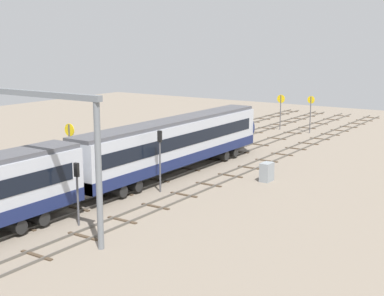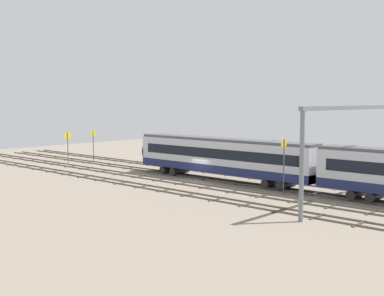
{
  "view_description": "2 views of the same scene",
  "coord_description": "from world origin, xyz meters",
  "views": [
    {
      "loc": [
        -40.61,
        -29.59,
        11.82
      ],
      "look_at": [
        1.01,
        -1.9,
        1.82
      ],
      "focal_mm": 51.19,
      "sensor_mm": 36.0,
      "label": 1
    },
    {
      "loc": [
        -38.13,
        42.07,
        9.22
      ],
      "look_at": [
        2.76,
        -2.34,
        3.51
      ],
      "focal_mm": 46.71,
      "sensor_mm": 36.0,
      "label": 2
    }
  ],
  "objects": [
    {
      "name": "speed_sign_far_trackside",
      "position": [
        25.41,
        0.33,
        3.14
      ],
      "size": [
        0.14,
        1.08,
        4.62
      ],
      "color": "#4C4C51",
      "rests_on": "ground"
    },
    {
      "name": "signal_light_trackside_approach",
      "position": [
        -7.46,
        -4.55,
        3.18
      ],
      "size": [
        0.31,
        0.32,
        4.89
      ],
      "color": "#4C4C51",
      "rests_on": "ground"
    },
    {
      "name": "track_near_foreground",
      "position": [
        -0.0,
        -6.61,
        0.07
      ],
      "size": [
        90.15,
        2.4,
        0.16
      ],
      "color": "#59544C",
      "rests_on": "ground"
    },
    {
      "name": "track_with_train",
      "position": [
        0.0,
        -2.2,
        0.07
      ],
      "size": [
        90.15,
        2.4,
        0.16
      ],
      "color": "#59544C",
      "rests_on": "ground"
    },
    {
      "name": "signal_light_trackside_departure",
      "position": [
        -16.68,
        -4.91,
        2.73
      ],
      "size": [
        0.31,
        0.32,
        4.14
      ],
      "color": "#4C4C51",
      "rests_on": "ground"
    },
    {
      "name": "speed_sign_near_foreground",
      "position": [
        -12.02,
        0.51,
        3.64
      ],
      "size": [
        0.14,
        0.97,
        5.58
      ],
      "color": "#4C4C51",
      "rests_on": "ground"
    },
    {
      "name": "track_second_far",
      "position": [
        0.0,
        6.61,
        0.07
      ],
      "size": [
        90.15,
        2.4,
        0.16
      ],
      "color": "#59544C",
      "rests_on": "ground"
    },
    {
      "name": "speed_sign_mid_trackside",
      "position": [
        25.01,
        -3.98,
        3.12
      ],
      "size": [
        0.14,
        0.95,
        4.73
      ],
      "color": "#4C4C51",
      "rests_on": "ground"
    },
    {
      "name": "train",
      "position": [
        -13.86,
        -2.2,
        2.66
      ],
      "size": [
        50.4,
        3.24,
        4.8
      ],
      "color": "#B7BCC6",
      "rests_on": "ground"
    },
    {
      "name": "track_middle",
      "position": [
        -0.0,
        2.2,
        0.07
      ],
      "size": [
        90.15,
        2.4,
        0.16
      ],
      "color": "#59544C",
      "rests_on": "ground"
    },
    {
      "name": "ground_plane",
      "position": [
        0.0,
        0.0,
        0.0
      ],
      "size": [
        106.15,
        106.15,
        0.0
      ],
      "primitive_type": "plane",
      "color": "gray"
    },
    {
      "name": "relay_cabinet",
      "position": [
        0.15,
        -10.04,
        0.8
      ],
      "size": [
        1.27,
        0.82,
        1.6
      ],
      "color": "gray",
      "rests_on": "ground"
    }
  ]
}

